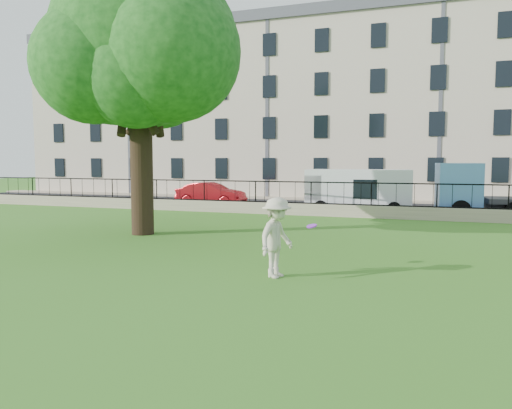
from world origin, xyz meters
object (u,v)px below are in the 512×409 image
at_px(frisbee, 312,226).
at_px(red_sedan, 211,194).
at_px(white_van, 358,191).
at_px(blue_truck, 506,190).
at_px(tree, 137,45).
at_px(man, 277,238).

xyz_separation_m(frisbee, red_sedan, (-10.22, 15.50, -0.38)).
bearing_deg(white_van, blue_truck, -5.58).
bearing_deg(blue_truck, frisbee, -119.69).
bearing_deg(frisbee, red_sedan, 123.39).
xyz_separation_m(red_sedan, blue_truck, (16.34, -1.00, 0.62)).
bearing_deg(tree, man, -35.44).
bearing_deg(frisbee, tree, 154.13).
xyz_separation_m(tree, white_van, (6.55, 10.83, -5.89)).
height_order(tree, blue_truck, tree).
relative_size(frisbee, white_van, 0.05).
bearing_deg(red_sedan, blue_truck, -92.73).
relative_size(red_sedan, blue_truck, 0.68).
bearing_deg(red_sedan, white_van, -95.43).
relative_size(man, red_sedan, 0.44).
relative_size(man, frisbee, 7.08).
distance_m(frisbee, blue_truck, 15.74).
relative_size(man, blue_truck, 0.30).
xyz_separation_m(frisbee, white_van, (-1.01, 14.50, 0.06)).
relative_size(tree, blue_truck, 1.66).
bearing_deg(frisbee, white_van, 94.00).
bearing_deg(man, tree, 68.26).
bearing_deg(man, white_van, 15.51).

